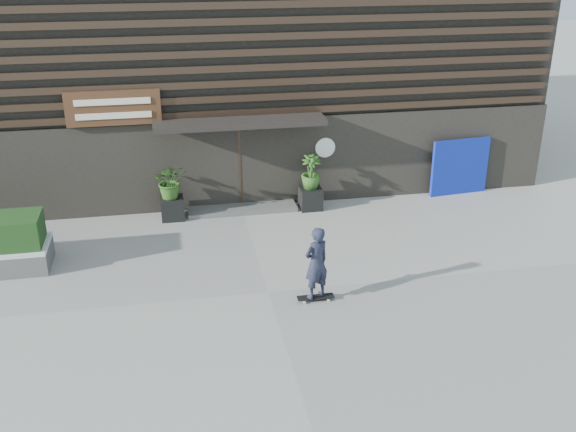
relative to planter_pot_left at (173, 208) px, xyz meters
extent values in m
plane|color=#979590|center=(1.90, -4.40, -0.30)|extent=(80.00, 80.00, 0.00)
cube|color=#4D4D4A|center=(1.90, 0.20, -0.24)|extent=(3.00, 0.80, 0.12)
cube|color=black|center=(0.00, 0.00, 0.00)|extent=(0.60, 0.60, 0.60)
imported|color=#2D591E|center=(0.00, 0.00, 0.78)|extent=(0.86, 0.75, 0.96)
cube|color=black|center=(3.80, 0.00, 0.00)|extent=(0.60, 0.60, 0.60)
imported|color=#2D591E|center=(3.80, 0.00, 0.78)|extent=(0.54, 0.54, 0.96)
cube|color=#0B1E99|center=(8.30, 0.30, 0.53)|extent=(1.77, 0.31, 1.66)
cube|color=black|center=(1.90, 5.60, 3.70)|extent=(18.00, 10.00, 8.00)
cube|color=black|center=(1.90, 0.54, 0.95)|extent=(18.00, 0.12, 2.50)
cube|color=#38281E|center=(1.90, 0.48, 2.40)|extent=(17.60, 0.08, 0.18)
cube|color=#38281E|center=(1.90, 0.48, 2.79)|extent=(17.60, 0.08, 0.18)
cube|color=#38281E|center=(1.90, 0.48, 3.18)|extent=(17.60, 0.08, 0.18)
cube|color=#38281E|center=(1.90, 0.48, 3.58)|extent=(17.60, 0.08, 0.18)
cube|color=#38281E|center=(1.90, 0.48, 3.97)|extent=(17.60, 0.08, 0.18)
cube|color=#38281E|center=(1.90, 0.48, 4.36)|extent=(17.60, 0.08, 0.18)
cube|color=#38281E|center=(1.90, 0.48, 4.75)|extent=(17.60, 0.08, 0.18)
cube|color=#38281E|center=(1.90, 0.48, 5.15)|extent=(17.60, 0.08, 0.18)
cube|color=black|center=(1.90, 0.10, 2.25)|extent=(4.50, 1.00, 0.15)
cube|color=black|center=(1.90, 0.70, 0.85)|extent=(2.40, 0.30, 2.30)
cube|color=#38281E|center=(1.90, 0.52, 0.85)|extent=(0.06, 0.10, 2.30)
cube|color=#472B19|center=(-1.30, 0.40, 2.70)|extent=(2.40, 0.10, 0.90)
cube|color=beige|center=(-1.30, 0.33, 2.88)|extent=(1.90, 0.02, 0.16)
cube|color=beige|center=(-1.30, 0.33, 2.52)|extent=(1.90, 0.02, 0.16)
cylinder|color=white|center=(4.30, 0.46, 1.30)|extent=(0.56, 0.03, 0.56)
cube|color=black|center=(2.83, -4.92, -0.21)|extent=(0.78, 0.20, 0.02)
cylinder|color=#ABACA7|center=(2.57, -5.02, -0.27)|extent=(0.06, 0.03, 0.06)
cylinder|color=beige|center=(2.57, -4.82, -0.27)|extent=(0.06, 0.03, 0.06)
cylinder|color=#B0B0AB|center=(3.09, -5.02, -0.27)|extent=(0.06, 0.03, 0.06)
cylinder|color=#A1A19D|center=(3.09, -4.82, -0.27)|extent=(0.06, 0.03, 0.06)
imported|color=#1B1E31|center=(2.83, -4.92, 0.59)|extent=(0.69, 0.59, 1.59)
camera|label=1|loc=(-0.01, -16.85, 6.97)|focal=41.76mm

